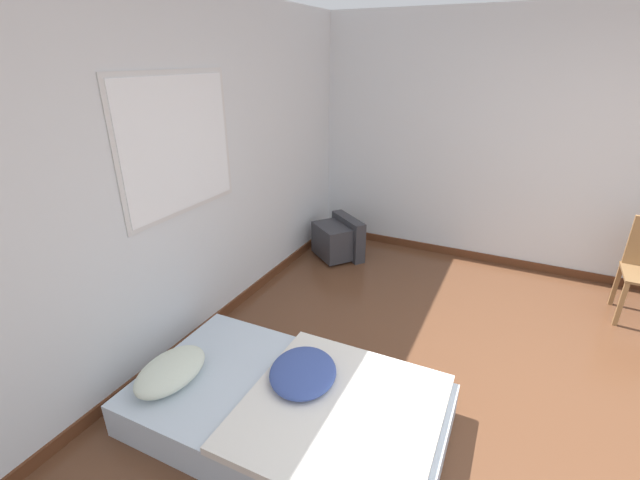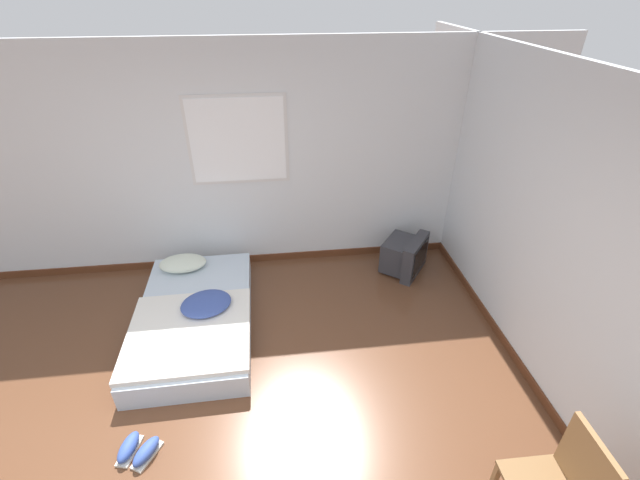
% 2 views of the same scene
% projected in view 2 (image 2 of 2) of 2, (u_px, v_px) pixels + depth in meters
% --- Properties ---
extents(wall_back, '(7.70, 0.08, 2.60)m').
position_uv_depth(wall_back, '(227.00, 165.00, 4.75)').
color(wall_back, silver).
rests_on(wall_back, ground_plane).
extents(wall_right, '(0.08, 7.97, 2.60)m').
position_uv_depth(wall_right, '(636.00, 315.00, 2.65)').
color(wall_right, silver).
rests_on(wall_right, ground_plane).
extents(mattress_bed, '(1.13, 1.91, 0.38)m').
position_uv_depth(mattress_bed, '(195.00, 316.00, 4.33)').
color(mattress_bed, silver).
rests_on(mattress_bed, ground_plane).
extents(crt_tv, '(0.65, 0.67, 0.46)m').
position_uv_depth(crt_tv, '(405.00, 255.00, 5.14)').
color(crt_tv, '#333338').
rests_on(crt_tv, ground_plane).
extents(sneaker_pair, '(0.34, 0.33, 0.10)m').
position_uv_depth(sneaker_pair, '(137.00, 450.00, 3.21)').
color(sneaker_pair, silver).
rests_on(sneaker_pair, ground_plane).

